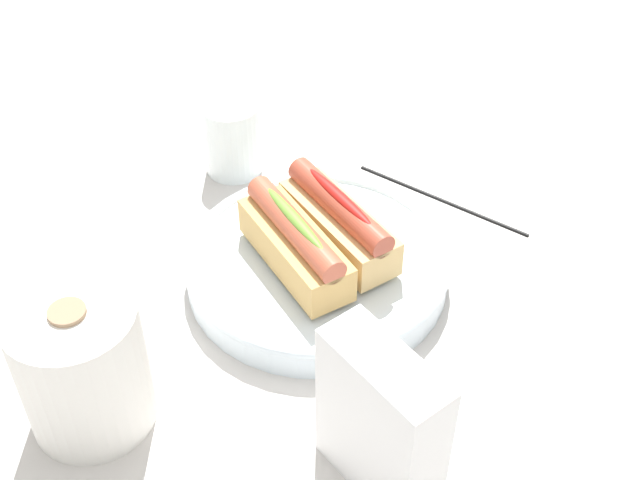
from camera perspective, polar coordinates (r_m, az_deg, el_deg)
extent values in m
plane|color=beige|center=(0.89, 0.14, -2.44)|extent=(2.40, 2.40, 0.00)
cylinder|color=silver|center=(0.87, 0.00, -2.04)|extent=(0.27, 0.27, 0.03)
torus|color=silver|center=(0.86, 0.00, -1.29)|extent=(0.27, 0.27, 0.01)
cube|color=#DBB270|center=(0.85, 1.46, 0.75)|extent=(0.15, 0.06, 0.04)
cylinder|color=#A84733|center=(0.84, 1.49, 2.18)|extent=(0.15, 0.04, 0.03)
ellipsoid|color=red|center=(0.83, 1.51, 2.81)|extent=(0.11, 0.02, 0.01)
cube|color=tan|center=(0.83, -1.51, -0.77)|extent=(0.15, 0.07, 0.04)
cylinder|color=#BC563D|center=(0.81, -1.54, 0.67)|extent=(0.15, 0.04, 0.03)
ellipsoid|color=olive|center=(0.80, -1.55, 1.30)|extent=(0.11, 0.02, 0.01)
cylinder|color=white|center=(1.01, -5.96, 6.89)|extent=(0.07, 0.07, 0.09)
cylinder|color=silver|center=(1.02, -5.89, 6.10)|extent=(0.06, 0.06, 0.05)
cylinder|color=white|center=(0.75, -15.77, -8.25)|extent=(0.11, 0.11, 0.13)
cylinder|color=#997A5B|center=(0.70, -16.77, -4.70)|extent=(0.03, 0.03, 0.00)
cube|color=white|center=(0.67, 4.14, -12.27)|extent=(0.11, 0.05, 0.15)
cylinder|color=black|center=(0.99, 8.22, 2.78)|extent=(0.21, 0.07, 0.01)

